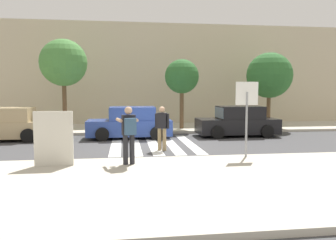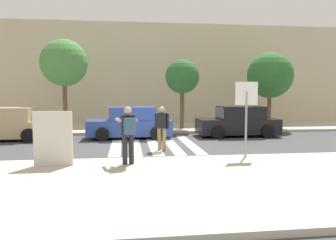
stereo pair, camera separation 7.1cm
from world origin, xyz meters
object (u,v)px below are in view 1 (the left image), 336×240
Objects in this scene: pedestrian_crossing at (162,126)px; advertising_board at (54,139)px; street_tree_center at (182,77)px; stop_sign at (247,102)px; street_tree_east at (269,76)px; parked_car_tan at (6,125)px; parked_car_blue at (130,124)px; parked_car_black at (238,122)px; photographer_with_backpack at (129,130)px; street_tree_west at (64,63)px.

advertising_board reaches higher than pedestrian_crossing.
stop_sign is at bearing -85.59° from street_tree_center.
street_tree_center is 0.90× the size of street_tree_east.
parked_car_tan is (-9.54, 5.87, -1.22)m from stop_sign.
street_tree_center is at bearing 59.36° from advertising_board.
pedestrian_crossing is at bearing -106.71° from street_tree_center.
parked_car_blue is 1.00× the size of parked_car_black.
photographer_with_backpack is 6.53m from parked_car_blue.
pedestrian_crossing is 4.49m from advertising_board.
photographer_with_backpack is at bearing -114.33° from pedestrian_crossing.
street_tree_east reaches higher than parked_car_black.
pedestrian_crossing is at bearing -71.94° from parked_car_blue.
street_tree_east reaches higher than photographer_with_backpack.
photographer_with_backpack is at bearing -170.61° from stop_sign.
photographer_with_backpack is at bearing -91.36° from parked_car_blue.
pedestrian_crossing is at bearing 138.09° from stop_sign.
street_tree_center is (-2.47, 2.70, 2.42)m from parked_car_black.
street_tree_east is at bearing 61.27° from stop_sign.
street_tree_center is at bearing 70.79° from photographer_with_backpack.
stop_sign is 11.27m from parked_car_tan.
pedestrian_crossing is at bearing 65.67° from photographer_with_backpack.
street_tree_west is at bearing 50.00° from parked_car_tan.
parked_car_black is at bearing 39.48° from pedestrian_crossing.
parked_car_tan is at bearing 131.07° from photographer_with_backpack.
parked_car_black is 4.73m from street_tree_east.
parked_car_black is (11.35, 0.00, 0.00)m from parked_car_tan.
street_tree_west reaches higher than advertising_board.
stop_sign is at bearing 4.94° from advertising_board.
stop_sign is 6.26m from parked_car_black.
photographer_with_backpack is 0.43× the size of street_tree_center.
pedestrian_crossing is 1.08× the size of advertising_board.
stop_sign is 9.90m from street_tree_east.
street_tree_east is at bearing 17.96° from parked_car_blue.
pedestrian_crossing is (1.32, 2.93, -0.19)m from photographer_with_backpack.
stop_sign is at bearing -57.67° from parked_car_blue.
parked_car_black is (5.68, 6.51, -0.44)m from photographer_with_backpack.
street_tree_east is at bearing 43.19° from parked_car_black.
parked_car_tan is (-7.00, 3.59, -0.25)m from pedestrian_crossing.
street_tree_east is 2.81× the size of advertising_board.
advertising_board is at bearing -110.02° from parked_car_blue.
pedestrian_crossing is at bearing -138.98° from street_tree_east.
parked_car_blue is 0.91× the size of street_tree_east.
advertising_board is at bearing -139.70° from street_tree_east.
parked_car_blue is 5.46m from street_tree_west.
stop_sign reaches higher than advertising_board.
street_tree_center reaches higher than stop_sign.
parked_car_blue is 0.81× the size of street_tree_west.
advertising_board is at bearing -140.84° from parked_car_black.
stop_sign is 8.68m from street_tree_center.
street_tree_west is at bearing -179.81° from street_tree_center.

